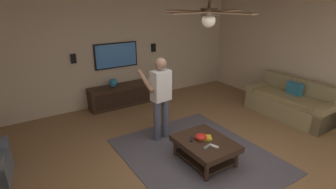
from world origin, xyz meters
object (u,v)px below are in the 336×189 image
Objects in this scene: bowl at (201,137)px; wall_speaker_right at (73,59)px; book at (205,138)px; ceiling_fan at (208,14)px; remote_grey at (207,147)px; coffee_table at (205,146)px; tv at (116,55)px; remote_white at (214,146)px; wall_speaker_left at (153,48)px; remote_black at (191,139)px; couch at (290,103)px; vase_round at (113,83)px; person_standing at (160,94)px; media_console at (122,95)px.

bowl is 3.59m from wall_speaker_right.
ceiling_fan reaches higher than book.
remote_grey is 2.12m from ceiling_fan.
tv is at bearing 2.61° from coffee_table.
remote_white is 3.82m from wall_speaker_left.
remote_black is 0.68× the size of wall_speaker_right.
ceiling_fan reaches higher than coffee_table.
couch is 5.19m from wall_speaker_right.
wall_speaker_right is (3.35, 1.21, 1.02)m from coffee_table.
bowl is 0.93× the size of wall_speaker_left.
remote_grey is at bearing -162.86° from wall_speaker_right.
vase_round is at bearing -40.27° from couch.
person_standing is 2.01m from vase_round.
remote_white is 0.12× the size of ceiling_fan.
couch is at bearing -76.39° from ceiling_fan.
wall_speaker_left is at bearing -90.00° from wall_speaker_right.
couch reaches higher than book.
remote_black is at bearing 160.58° from wall_speaker_left.
tv is at bearing -90.71° from wall_speaker_right.
couch is at bearing -2.99° from remote_grey.
vase_round is at bearing -108.90° from wall_speaker_right.
media_console is 4.22m from ceiling_fan.
bowl is 3.54m from wall_speaker_left.
bowl reaches higher than remote_black.
tv is 7.55× the size of remote_grey.
vase_round reaches higher than coffee_table.
bowl is (-3.02, -0.12, 0.17)m from media_console.
bowl is at bearing -176.16° from person_standing.
ceiling_fan is (-0.27, 0.50, 2.06)m from remote_white.
vase_round is 4.00m from ceiling_fan.
coffee_table is 0.61× the size of person_standing.
remote_white and remote_grey have the same top height.
remote_white is 3.88m from wall_speaker_right.
wall_speaker_right is at bearing -103.54° from media_console.
remote_black is at bearing -0.55° from media_console.
bowl is 0.93× the size of book.
person_standing reaches higher than remote_black.
ceiling_fan is at bearing 97.66° from remote_white.
vase_round is (-0.03, 0.24, 0.39)m from media_console.
wall_speaker_left is (3.02, 1.95, 1.05)m from couch.
bowl is 2.15m from ceiling_fan.
tv is at bearing -18.51° from remote_white.
coffee_table is at bearing -175.29° from person_standing.
wall_speaker_left is (3.53, -1.06, 0.95)m from remote_grey.
vase_round reaches higher than remote_white.
wall_speaker_left is at bearing 103.02° from media_console.
bowl is 0.93× the size of wall_speaker_right.
person_standing is 1.36× the size of ceiling_fan.
remote_black is at bearing 62.73° from bowl.
book is at bearing 43.83° from remote_grey.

